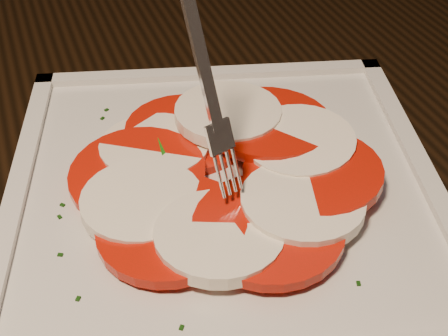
{
  "coord_description": "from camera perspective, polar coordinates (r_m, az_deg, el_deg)",
  "views": [
    {
      "loc": [
        -0.05,
        -0.6,
        1.07
      ],
      "look_at": [
        0.08,
        -0.28,
        0.78
      ],
      "focal_mm": 50.0,
      "sensor_mm": 36.0,
      "label": 1
    }
  ],
  "objects": [
    {
      "name": "chair",
      "position": [
        1.26,
        -15.79,
        13.24
      ],
      "size": [
        0.46,
        0.46,
        0.93
      ],
      "rotation": [
        0.0,
        0.0,
        0.1
      ],
      "color": "black",
      "rests_on": "ground"
    },
    {
      "name": "caprese_salad",
      "position": [
        0.46,
        -0.01,
        -0.38
      ],
      "size": [
        0.25,
        0.25,
        0.03
      ],
      "color": "red",
      "rests_on": "plate"
    },
    {
      "name": "table",
      "position": [
        0.58,
        -8.17,
        -7.62
      ],
      "size": [
        1.23,
        0.84,
        0.75
      ],
      "rotation": [
        0.0,
        0.0,
        -0.04
      ],
      "color": "black",
      "rests_on": "ground"
    },
    {
      "name": "plate",
      "position": [
        0.47,
        0.0,
        -2.1
      ],
      "size": [
        0.4,
        0.4,
        0.01
      ],
      "primitive_type": "cube",
      "rotation": [
        0.0,
        0.0,
        -0.31
      ],
      "color": "silver",
      "rests_on": "table"
    },
    {
      "name": "fork",
      "position": [
        0.4,
        -2.43,
        9.09
      ],
      "size": [
        0.04,
        0.07,
        0.16
      ],
      "primitive_type": null,
      "rotation": [
        0.0,
        0.0,
        0.27
      ],
      "color": "white",
      "rests_on": "caprese_salad"
    }
  ]
}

